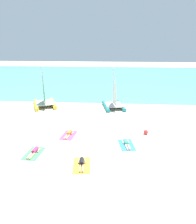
{
  "coord_description": "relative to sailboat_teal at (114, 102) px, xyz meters",
  "views": [
    {
      "loc": [
        1.36,
        -12.35,
        7.56
      ],
      "look_at": [
        0.0,
        5.65,
        1.2
      ],
      "focal_mm": 31.99,
      "sensor_mm": 36.0,
      "label": 1
    }
  ],
  "objects": [
    {
      "name": "ocean_water",
      "position": [
        -1.53,
        21.85,
        -0.68
      ],
      "size": [
        120.0,
        40.0,
        0.05
      ],
      "primitive_type": "cube",
      "color": "#5BB2C1",
      "rests_on": "ground"
    },
    {
      "name": "towel_rightmost",
      "position": [
        1.01,
        -9.19,
        -0.7
      ],
      "size": [
        1.38,
        2.05,
        0.01
      ],
      "primitive_type": "cube",
      "rotation": [
        0.0,
        0.0,
        0.16
      ],
      "color": "#338CD8",
      "rests_on": "ground"
    },
    {
      "name": "beach_ball",
      "position": [
        2.77,
        -7.11,
        -0.5
      ],
      "size": [
        0.4,
        0.4,
        0.4
      ],
      "primitive_type": "sphere",
      "color": "red",
      "rests_on": "ground"
    },
    {
      "name": "sunbather_center_right",
      "position": [
        -2.06,
        -12.06,
        -0.57
      ],
      "size": [
        0.59,
        1.57,
        0.3
      ],
      "rotation": [
        0.0,
        0.0,
        0.12
      ],
      "color": "black",
      "rests_on": "towel_center_right"
    },
    {
      "name": "towel_center_left",
      "position": [
        -3.85,
        -7.85,
        -0.7
      ],
      "size": [
        1.33,
        2.02,
        0.01
      ],
      "primitive_type": "cube",
      "rotation": [
        0.0,
        0.0,
        -0.13
      ],
      "color": "#D84C99",
      "rests_on": "ground"
    },
    {
      "name": "sailboat_teal",
      "position": [
        0.0,
        0.0,
        0.0
      ],
      "size": [
        3.0,
        4.02,
        4.72
      ],
      "rotation": [
        0.0,
        0.0,
        0.21
      ],
      "color": "teal",
      "rests_on": "ground"
    },
    {
      "name": "sunbather_rightmost",
      "position": [
        1.0,
        -9.12,
        -0.57
      ],
      "size": [
        0.65,
        1.57,
        0.3
      ],
      "rotation": [
        0.0,
        0.0,
        0.16
      ],
      "color": "#3FB28C",
      "rests_on": "towel_rightmost"
    },
    {
      "name": "towel_center_right",
      "position": [
        -2.06,
        -12.12,
        -0.7
      ],
      "size": [
        1.31,
        2.02,
        0.01
      ],
      "primitive_type": "cube",
      "rotation": [
        0.0,
        0.0,
        0.12
      ],
      "color": "yellow",
      "rests_on": "ground"
    },
    {
      "name": "sunbather_center_left",
      "position": [
        -3.84,
        -7.79,
        -0.57
      ],
      "size": [
        0.6,
        1.57,
        0.3
      ],
      "rotation": [
        0.0,
        0.0,
        -0.13
      ],
      "color": "orange",
      "rests_on": "towel_center_left"
    },
    {
      "name": "ground_plane",
      "position": [
        -1.53,
        -0.7,
        -0.7
      ],
      "size": [
        120.0,
        120.0,
        0.0
      ],
      "primitive_type": "plane",
      "color": "beige"
    },
    {
      "name": "sailboat_yellow",
      "position": [
        -8.54,
        0.04,
        0.07
      ],
      "size": [
        3.92,
        4.67,
        5.2
      ],
      "rotation": [
        0.0,
        0.0,
        0.41
      ],
      "color": "yellow",
      "rests_on": "ground"
    },
    {
      "name": "sunbather_leftmost",
      "position": [
        -5.7,
        -10.87,
        -0.57
      ],
      "size": [
        0.58,
        1.57,
        0.3
      ],
      "rotation": [
        0.0,
        0.0,
        -0.09
      ],
      "color": "#D83372",
      "rests_on": "towel_leftmost"
    },
    {
      "name": "towel_leftmost",
      "position": [
        -5.7,
        -10.94,
        -0.7
      ],
      "size": [
        1.27,
        1.99,
        0.01
      ],
      "primitive_type": "cube",
      "rotation": [
        0.0,
        0.0,
        -0.09
      ],
      "color": "#4CB266",
      "rests_on": "ground"
    }
  ]
}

